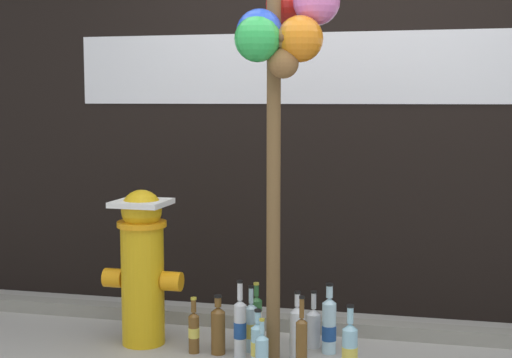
{
  "coord_description": "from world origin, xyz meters",
  "views": [
    {
      "loc": [
        0.55,
        -3.09,
        1.36
      ],
      "look_at": [
        -0.3,
        0.53,
        0.96
      ],
      "focal_mm": 51.57,
      "sensor_mm": 36.0,
      "label": 1
    }
  ],
  "objects_px": {
    "bottle_8": "(350,350)",
    "bottle_0": "(258,345)",
    "bottle_1": "(297,332)",
    "bottle_9": "(251,327)",
    "bottle_2": "(218,329)",
    "bottle_4": "(240,327)",
    "bottle_10": "(262,355)",
    "bottle_3": "(194,331)",
    "bottle_11": "(313,326)",
    "bottle_5": "(302,345)",
    "bottle_6": "(329,325)",
    "bottle_7": "(256,319)",
    "fire_hydrant": "(142,264)"
  },
  "relations": [
    {
      "from": "bottle_7",
      "to": "bottle_8",
      "type": "relative_size",
      "value": 0.97
    },
    {
      "from": "bottle_4",
      "to": "bottle_10",
      "type": "distance_m",
      "value": 0.32
    },
    {
      "from": "bottle_1",
      "to": "bottle_9",
      "type": "relative_size",
      "value": 1.02
    },
    {
      "from": "bottle_5",
      "to": "bottle_9",
      "type": "height_order",
      "value": "bottle_5"
    },
    {
      "from": "bottle_6",
      "to": "bottle_7",
      "type": "bearing_deg",
      "value": 175.81
    },
    {
      "from": "bottle_3",
      "to": "bottle_5",
      "type": "distance_m",
      "value": 0.65
    },
    {
      "from": "bottle_4",
      "to": "bottle_7",
      "type": "height_order",
      "value": "bottle_4"
    },
    {
      "from": "bottle_2",
      "to": "bottle_9",
      "type": "relative_size",
      "value": 0.89
    },
    {
      "from": "fire_hydrant",
      "to": "bottle_4",
      "type": "xyz_separation_m",
      "value": [
        0.58,
        -0.09,
        -0.29
      ]
    },
    {
      "from": "fire_hydrant",
      "to": "bottle_8",
      "type": "xyz_separation_m",
      "value": [
        1.18,
        -0.25,
        -0.31
      ]
    },
    {
      "from": "bottle_3",
      "to": "bottle_8",
      "type": "relative_size",
      "value": 0.83
    },
    {
      "from": "bottle_0",
      "to": "bottle_4",
      "type": "relative_size",
      "value": 0.73
    },
    {
      "from": "bottle_1",
      "to": "bottle_4",
      "type": "xyz_separation_m",
      "value": [
        -0.3,
        -0.02,
        0.01
      ]
    },
    {
      "from": "bottle_7",
      "to": "bottle_11",
      "type": "relative_size",
      "value": 1.12
    },
    {
      "from": "fire_hydrant",
      "to": "bottle_11",
      "type": "bearing_deg",
      "value": 9.4
    },
    {
      "from": "bottle_8",
      "to": "bottle_1",
      "type": "bearing_deg",
      "value": 149.38
    },
    {
      "from": "bottle_9",
      "to": "bottle_3",
      "type": "bearing_deg",
      "value": -162.25
    },
    {
      "from": "bottle_3",
      "to": "bottle_7",
      "type": "bearing_deg",
      "value": 33.15
    },
    {
      "from": "bottle_2",
      "to": "bottle_6",
      "type": "distance_m",
      "value": 0.6
    },
    {
      "from": "bottle_0",
      "to": "bottle_4",
      "type": "distance_m",
      "value": 0.18
    },
    {
      "from": "bottle_4",
      "to": "bottle_10",
      "type": "bearing_deg",
      "value": -55.52
    },
    {
      "from": "bottle_6",
      "to": "bottle_10",
      "type": "xyz_separation_m",
      "value": [
        -0.27,
        -0.43,
        -0.03
      ]
    },
    {
      "from": "bottle_4",
      "to": "bottle_3",
      "type": "bearing_deg",
      "value": 177.93
    },
    {
      "from": "bottle_0",
      "to": "bottle_5",
      "type": "bearing_deg",
      "value": -17.21
    },
    {
      "from": "bottle_7",
      "to": "bottle_9",
      "type": "xyz_separation_m",
      "value": [
        -0.01,
        -0.1,
        -0.01
      ]
    },
    {
      "from": "bottle_0",
      "to": "bottle_2",
      "type": "relative_size",
      "value": 0.94
    },
    {
      "from": "bottle_3",
      "to": "bottle_11",
      "type": "height_order",
      "value": "bottle_11"
    },
    {
      "from": "bottle_11",
      "to": "bottle_7",
      "type": "bearing_deg",
      "value": -171.96
    },
    {
      "from": "bottle_4",
      "to": "bottle_9",
      "type": "distance_m",
      "value": 0.11
    },
    {
      "from": "bottle_5",
      "to": "bottle_8",
      "type": "xyz_separation_m",
      "value": [
        0.23,
        0.04,
        -0.02
      ]
    },
    {
      "from": "bottle_0",
      "to": "bottle_1",
      "type": "bearing_deg",
      "value": 38.13
    },
    {
      "from": "bottle_2",
      "to": "bottle_9",
      "type": "distance_m",
      "value": 0.18
    },
    {
      "from": "fire_hydrant",
      "to": "bottle_9",
      "type": "distance_m",
      "value": 0.69
    },
    {
      "from": "bottle_8",
      "to": "bottle_0",
      "type": "bearing_deg",
      "value": 175.97
    },
    {
      "from": "bottle_2",
      "to": "bottle_4",
      "type": "height_order",
      "value": "bottle_4"
    },
    {
      "from": "bottle_9",
      "to": "bottle_2",
      "type": "bearing_deg",
      "value": -154.29
    },
    {
      "from": "bottle_7",
      "to": "bottle_10",
      "type": "height_order",
      "value": "bottle_7"
    },
    {
      "from": "bottle_1",
      "to": "bottle_8",
      "type": "xyz_separation_m",
      "value": [
        0.29,
        -0.17,
        -0.01
      ]
    },
    {
      "from": "bottle_0",
      "to": "fire_hydrant",
      "type": "bearing_deg",
      "value": 163.01
    },
    {
      "from": "bottle_4",
      "to": "bottle_11",
      "type": "distance_m",
      "value": 0.43
    },
    {
      "from": "bottle_10",
      "to": "bottle_4",
      "type": "bearing_deg",
      "value": 124.48
    },
    {
      "from": "bottle_9",
      "to": "bottle_11",
      "type": "bearing_deg",
      "value": 24.59
    },
    {
      "from": "bottle_4",
      "to": "bottle_5",
      "type": "bearing_deg",
      "value": -28.35
    },
    {
      "from": "bottle_5",
      "to": "bottle_11",
      "type": "bearing_deg",
      "value": 91.21
    },
    {
      "from": "bottle_3",
      "to": "bottle_11",
      "type": "distance_m",
      "value": 0.66
    },
    {
      "from": "bottle_4",
      "to": "bottle_1",
      "type": "bearing_deg",
      "value": 3.33
    },
    {
      "from": "bottle_6",
      "to": "bottle_11",
      "type": "height_order",
      "value": "bottle_6"
    },
    {
      "from": "bottle_1",
      "to": "bottle_8",
      "type": "bearing_deg",
      "value": -30.62
    },
    {
      "from": "bottle_8",
      "to": "bottle_11",
      "type": "xyz_separation_m",
      "value": [
        -0.24,
        0.4,
        -0.02
      ]
    },
    {
      "from": "bottle_5",
      "to": "bottle_6",
      "type": "relative_size",
      "value": 1.06
    }
  ]
}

